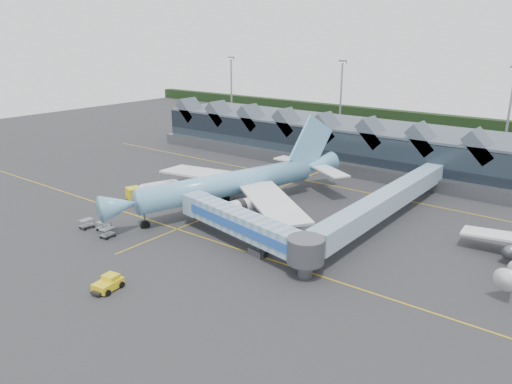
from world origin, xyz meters
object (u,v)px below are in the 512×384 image
Objects in this scene: jet_bridge at (253,229)px; main_airliner at (236,183)px; fuel_truck at (154,190)px; pushback_tug at (108,284)px.

main_airliner is at bearing 147.86° from jet_bridge.
fuel_truck is (-28.90, 6.95, -1.58)m from jet_bridge.
fuel_truck is (-14.52, -6.54, -2.59)m from main_airliner.
main_airliner reaches higher than fuel_truck.
main_airliner is at bearing 93.46° from pushback_tug.
main_airliner reaches higher than pushback_tug.
fuel_truck reaches higher than pushback_tug.
jet_bridge is 2.73× the size of fuel_truck.
pushback_tug is at bearing -31.19° from fuel_truck.
fuel_truck is at bearing -139.25° from main_airliner.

